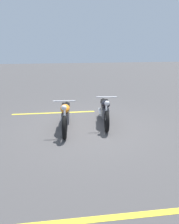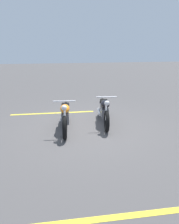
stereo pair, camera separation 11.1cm
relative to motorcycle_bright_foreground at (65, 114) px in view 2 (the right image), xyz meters
The scene contains 5 objects.
ground_plane 0.81m from the motorcycle_bright_foreground, 81.65° to the left, with size 60.00×60.00×0.00m, color #474444.
motorcycle_bright_foreground is the anchor object (origin of this frame).
motorcycle_dark_foreground 1.35m from the motorcycle_bright_foreground, 100.35° to the left, with size 2.21×0.68×1.04m.
parking_stripe_near 1.76m from the motorcycle_bright_foreground, 168.67° to the right, with size 3.20×0.12×0.01m, color yellow.
parking_stripe_mid 3.85m from the motorcycle_bright_foreground, ahead, with size 3.20×0.12×0.01m, color yellow.
Camera 2 is at (6.07, -1.21, 2.43)m, focal length 33.14 mm.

